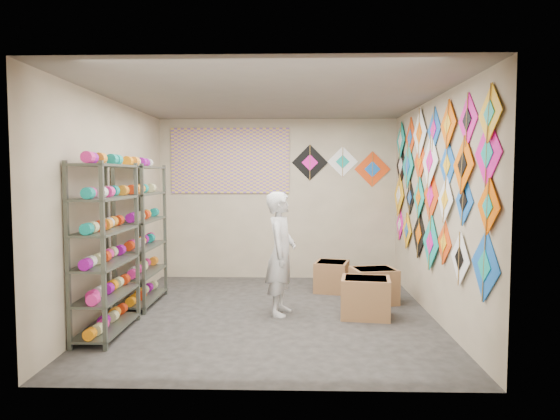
{
  "coord_description": "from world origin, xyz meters",
  "views": [
    {
      "loc": [
        0.28,
        -6.21,
        1.76
      ],
      "look_at": [
        0.1,
        0.3,
        1.3
      ],
      "focal_mm": 32.0,
      "sensor_mm": 36.0,
      "label": 1
    }
  ],
  "objects_px": {
    "shopkeeper": "(281,253)",
    "carton_a": "(366,298)",
    "shelf_rack_back": "(142,235)",
    "carton_b": "(374,286)",
    "shelf_rack_front": "(106,249)",
    "carton_c": "(332,276)"
  },
  "relations": [
    {
      "from": "shelf_rack_front",
      "to": "carton_c",
      "type": "xyz_separation_m",
      "value": [
        2.64,
        2.11,
        -0.72
      ]
    },
    {
      "from": "shelf_rack_front",
      "to": "carton_c",
      "type": "relative_size",
      "value": 3.67
    },
    {
      "from": "shelf_rack_front",
      "to": "carton_a",
      "type": "height_order",
      "value": "shelf_rack_front"
    },
    {
      "from": "shopkeeper",
      "to": "carton_a",
      "type": "relative_size",
      "value": 2.63
    },
    {
      "from": "carton_a",
      "to": "shopkeeper",
      "type": "bearing_deg",
      "value": -177.64
    },
    {
      "from": "carton_a",
      "to": "carton_b",
      "type": "xyz_separation_m",
      "value": [
        0.21,
        0.71,
        -0.01
      ]
    },
    {
      "from": "shelf_rack_front",
      "to": "carton_b",
      "type": "distance_m",
      "value": 3.55
    },
    {
      "from": "shopkeeper",
      "to": "carton_b",
      "type": "bearing_deg",
      "value": -54.21
    },
    {
      "from": "shelf_rack_back",
      "to": "carton_b",
      "type": "bearing_deg",
      "value": 2.6
    },
    {
      "from": "shelf_rack_front",
      "to": "shopkeeper",
      "type": "height_order",
      "value": "shelf_rack_front"
    },
    {
      "from": "shelf_rack_back",
      "to": "shopkeeper",
      "type": "height_order",
      "value": "shelf_rack_back"
    },
    {
      "from": "shelf_rack_back",
      "to": "shopkeeper",
      "type": "distance_m",
      "value": 1.96
    },
    {
      "from": "shelf_rack_back",
      "to": "shopkeeper",
      "type": "xyz_separation_m",
      "value": [
        1.9,
        -0.46,
        -0.18
      ]
    },
    {
      "from": "shelf_rack_back",
      "to": "carton_b",
      "type": "distance_m",
      "value": 3.25
    },
    {
      "from": "shelf_rack_front",
      "to": "carton_b",
      "type": "bearing_deg",
      "value": 24.52
    },
    {
      "from": "shelf_rack_front",
      "to": "carton_a",
      "type": "bearing_deg",
      "value": 14.04
    },
    {
      "from": "carton_b",
      "to": "carton_a",
      "type": "bearing_deg",
      "value": -117.64
    },
    {
      "from": "carton_a",
      "to": "shelf_rack_back",
      "type": "bearing_deg",
      "value": 177.29
    },
    {
      "from": "shopkeeper",
      "to": "carton_c",
      "type": "bearing_deg",
      "value": -19.69
    },
    {
      "from": "shopkeeper",
      "to": "carton_a",
      "type": "height_order",
      "value": "shopkeeper"
    },
    {
      "from": "shelf_rack_front",
      "to": "carton_c",
      "type": "height_order",
      "value": "shelf_rack_front"
    },
    {
      "from": "shelf_rack_front",
      "to": "carton_c",
      "type": "bearing_deg",
      "value": 38.72
    }
  ]
}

